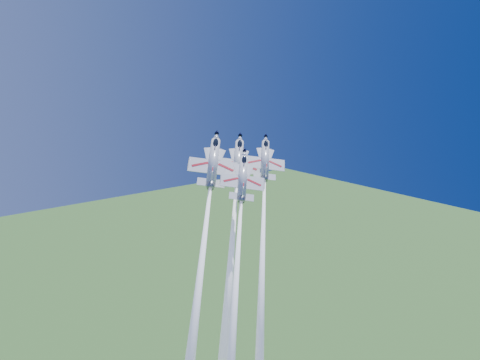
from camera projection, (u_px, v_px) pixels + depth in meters
jet_lead at (234, 221)px, 116.16m from camera, size 28.61×36.09×40.41m
jet_left at (204, 240)px, 105.50m from camera, size 31.79×40.44×45.66m
jet_right at (263, 234)px, 108.21m from camera, size 29.10×37.33×42.50m
jet_slot at (238, 255)px, 101.54m from camera, size 28.82×36.81×41.73m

